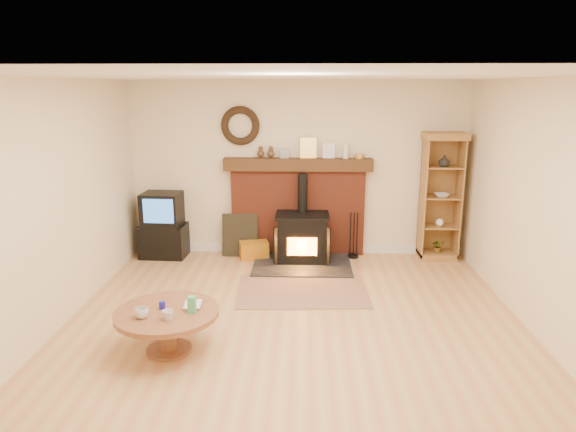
{
  "coord_description": "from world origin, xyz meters",
  "views": [
    {
      "loc": [
        0.1,
        -4.89,
        2.51
      ],
      "look_at": [
        -0.09,
        1.0,
        1.02
      ],
      "focal_mm": 32.0,
      "sensor_mm": 36.0,
      "label": 1
    }
  ],
  "objects_px": {
    "curio_cabinet": "(440,196)",
    "coffee_table": "(167,318)",
    "wood_stove": "(302,239)",
    "tv_unit": "(163,226)"
  },
  "relations": [
    {
      "from": "wood_stove",
      "to": "tv_unit",
      "type": "height_order",
      "value": "wood_stove"
    },
    {
      "from": "curio_cabinet",
      "to": "coffee_table",
      "type": "height_order",
      "value": "curio_cabinet"
    },
    {
      "from": "curio_cabinet",
      "to": "coffee_table",
      "type": "xyz_separation_m",
      "value": [
        -3.3,
        -2.95,
        -0.59
      ]
    },
    {
      "from": "wood_stove",
      "to": "coffee_table",
      "type": "height_order",
      "value": "wood_stove"
    },
    {
      "from": "wood_stove",
      "to": "tv_unit",
      "type": "xyz_separation_m",
      "value": [
        -2.09,
        0.2,
        0.12
      ]
    },
    {
      "from": "wood_stove",
      "to": "coffee_table",
      "type": "relative_size",
      "value": 1.4
    },
    {
      "from": "wood_stove",
      "to": "curio_cabinet",
      "type": "relative_size",
      "value": 0.75
    },
    {
      "from": "wood_stove",
      "to": "coffee_table",
      "type": "xyz_separation_m",
      "value": [
        -1.28,
        -2.67,
        -0.0
      ]
    },
    {
      "from": "tv_unit",
      "to": "curio_cabinet",
      "type": "xyz_separation_m",
      "value": [
        4.11,
        0.09,
        0.47
      ]
    },
    {
      "from": "tv_unit",
      "to": "curio_cabinet",
      "type": "bearing_deg",
      "value": 1.19
    }
  ]
}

